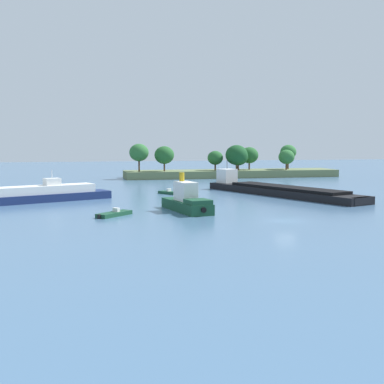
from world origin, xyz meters
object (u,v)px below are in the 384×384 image
(small_motorboat, at_px, (114,214))
(white_riverboat, at_px, (33,195))
(cargo_barge, at_px, (277,190))
(fishing_skiff, at_px, (170,193))
(tugboat, at_px, (187,201))

(small_motorboat, distance_m, white_riverboat, 21.29)
(cargo_barge, relative_size, fishing_skiff, 7.20)
(cargo_barge, bearing_deg, fishing_skiff, 162.10)
(tugboat, distance_m, white_riverboat, 26.53)
(tugboat, height_order, small_motorboat, tugboat)
(cargo_barge, distance_m, tugboat, 26.80)
(cargo_barge, bearing_deg, white_riverboat, -177.39)
(cargo_barge, relative_size, small_motorboat, 7.06)
(tugboat, height_order, white_riverboat, tugboat)
(tugboat, relative_size, white_riverboat, 0.47)
(fishing_skiff, bearing_deg, tugboat, -94.79)
(fishing_skiff, bearing_deg, cargo_barge, -17.90)
(tugboat, height_order, fishing_skiff, tugboat)
(tugboat, xyz_separation_m, small_motorboat, (-10.05, -2.36, -1.07))
(cargo_barge, xyz_separation_m, tugboat, (-20.30, -17.50, 0.41))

